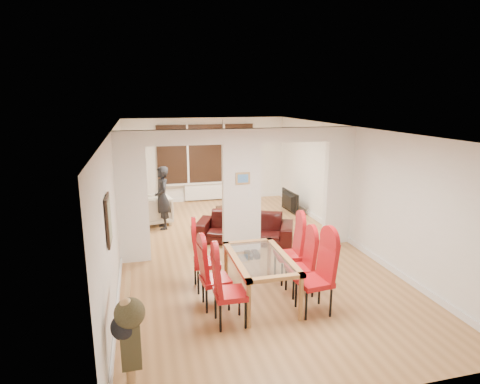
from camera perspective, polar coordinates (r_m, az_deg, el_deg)
name	(u,v)px	position (r m, az deg, el deg)	size (l,w,h in m)	color
floor	(242,250)	(8.70, 0.23, -8.32)	(5.00, 9.00, 0.01)	#A17041
room_walls	(242,192)	(8.31, 0.23, 0.05)	(5.00, 9.00, 2.60)	silver
divider_wall	(242,192)	(8.31, 0.23, 0.05)	(5.00, 0.18, 2.60)	white
bay_window_blinds	(206,154)	(12.55, -4.86, 5.46)	(3.00, 0.08, 1.80)	black
radiator	(207,191)	(12.73, -4.72, 0.08)	(1.40, 0.08, 0.50)	white
pendant_light	(223,136)	(11.42, -2.47, 8.00)	(0.36, 0.36, 0.36)	orange
stair_newel	(129,319)	(5.34, -15.45, -17.04)	(0.40, 1.20, 1.10)	tan
wall_poster	(108,220)	(5.68, -18.20, -3.81)	(0.04, 0.52, 0.67)	gray
pillar_photo	(243,178)	(8.15, 0.41, 1.95)	(0.30, 0.03, 0.25)	#4C8CD8
dining_table	(260,278)	(6.60, 2.87, -12.14)	(0.89, 1.59, 0.74)	#9D6A39
dining_chair_la	(230,288)	(5.88, -1.41, -13.51)	(0.44, 0.44, 1.11)	#A51015
dining_chair_lb	(215,275)	(6.34, -3.51, -11.68)	(0.43, 0.43, 1.06)	#A51015
dining_chair_lc	(207,258)	(6.90, -4.72, -9.27)	(0.45, 0.45, 1.12)	#A51015
dining_chair_ra	(314,276)	(6.25, 10.49, -11.65)	(0.47, 0.47, 1.18)	#A51015
dining_chair_rb	(300,265)	(6.79, 8.50, -10.18)	(0.41, 0.41, 1.04)	#A51015
dining_chair_rc	(289,251)	(7.22, 6.93, -8.30)	(0.45, 0.45, 1.12)	#A51015
sofa	(245,227)	(9.16, 0.68, -5.07)	(2.17, 0.85, 0.63)	black
armchair	(154,210)	(10.60, -12.09, -2.52)	(0.81, 0.78, 0.73)	beige
person	(162,198)	(10.09, -10.98, -0.82)	(0.38, 0.57, 1.57)	black
television	(286,201)	(11.55, 6.63, -1.35)	(0.14, 1.04, 0.60)	black
coffee_table	(235,211)	(11.21, -0.76, -2.70)	(0.99, 0.49, 0.23)	black
bottle	(227,202)	(11.12, -1.90, -1.50)	(0.07, 0.07, 0.27)	#143F19
bowl	(232,207)	(11.04, -1.09, -2.20)	(0.20, 0.20, 0.05)	black
shoes	(252,255)	(8.32, 1.74, -8.96)	(0.26, 0.29, 0.11)	black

